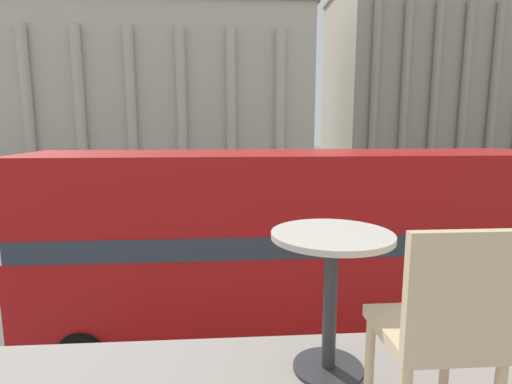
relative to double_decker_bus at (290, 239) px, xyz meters
name	(u,v)px	position (x,y,z in m)	size (l,w,h in m)	color
double_decker_bus	(290,239)	(0.00, 0.00, 0.00)	(11.38, 2.75, 4.35)	black
cafe_dining_table	(331,271)	(-0.89, -6.79, 1.79)	(0.60, 0.60, 0.73)	#2D2D30
cafe_chair_0	(442,328)	(-0.62, -7.34, 1.77)	(0.40, 0.40, 0.91)	#D1B789
plaza_building_left	(147,94)	(-10.17, 37.15, 6.04)	(35.12, 15.62, 16.90)	beige
plaza_building_right	(418,78)	(24.73, 45.95, 9.06)	(23.19, 17.14, 22.95)	#A39984
traffic_light_near	(57,217)	(-6.69, 3.83, -0.26)	(0.42, 0.24, 3.25)	black
traffic_light_mid	(148,182)	(-4.91, 9.15, 0.10)	(0.42, 0.24, 3.83)	black
car_white	(253,191)	(0.31, 17.40, -1.71)	(4.20, 1.93, 1.35)	black
car_black	(329,211)	(3.73, 10.87, -1.71)	(4.20, 1.93, 1.35)	black
pedestrian_olive	(74,215)	(-8.27, 9.38, -1.41)	(0.32, 0.32, 1.72)	#282B33
pedestrian_blue	(173,176)	(-5.71, 23.01, -1.37)	(0.32, 0.32, 1.79)	#282B33
pedestrian_white	(82,210)	(-8.44, 10.87, -1.47)	(0.32, 0.32, 1.63)	#282B33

